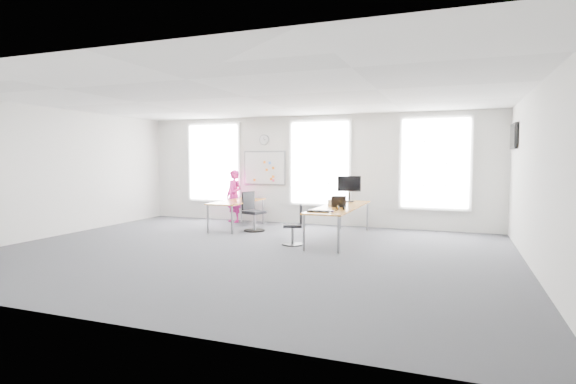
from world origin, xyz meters
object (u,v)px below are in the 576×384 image
at_px(chair_right, 295,227).
at_px(monitor, 349,186).
at_px(headphones, 341,208).
at_px(desk_left, 237,203).
at_px(chair_left, 253,214).
at_px(person, 234,196).
at_px(keyboard, 319,211).
at_px(desk_right, 340,208).

bearing_deg(chair_right, monitor, 141.63).
distance_m(headphones, monitor, 1.81).
bearing_deg(desk_left, headphones, -22.78).
xyz_separation_m(chair_left, headphones, (2.52, -1.03, 0.36)).
relative_size(person, keyboard, 3.32).
height_order(person, headphones, person).
xyz_separation_m(person, keyboard, (3.37, -2.82, 0.01)).
relative_size(desk_right, headphones, 18.71).
xyz_separation_m(desk_left, person, (-0.60, 0.97, 0.09)).
xyz_separation_m(person, monitor, (3.47, -0.51, 0.39)).
bearing_deg(headphones, keyboard, -136.79).
distance_m(person, headphones, 4.34).
height_order(chair_right, chair_left, chair_left).
relative_size(chair_left, headphones, 6.00).
xyz_separation_m(keyboard, monitor, (0.09, 2.31, 0.37)).
bearing_deg(desk_right, chair_left, 170.52).
bearing_deg(keyboard, desk_left, 139.85).
height_order(desk_right, chair_right, chair_right).
xyz_separation_m(chair_right, chair_left, (-1.62, 1.35, 0.06)).
height_order(keyboard, headphones, headphones).
height_order(desk_left, headphones, headphones).
bearing_deg(chair_right, headphones, 89.11).
bearing_deg(person, monitor, 11.58).
bearing_deg(monitor, headphones, -100.08).
height_order(desk_right, desk_left, desk_right).
bearing_deg(desk_left, person, 121.48).
bearing_deg(headphones, desk_right, 89.53).
distance_m(desk_right, headphones, 0.67).
distance_m(chair_left, keyboard, 2.73).
relative_size(chair_right, chair_left, 0.87).
distance_m(chair_right, monitor, 2.32).
bearing_deg(chair_right, desk_right, 122.61).
height_order(desk_left, chair_left, chair_left).
height_order(keyboard, monitor, monitor).
bearing_deg(chair_left, desk_right, -82.12).
height_order(headphones, monitor, monitor).
height_order(desk_left, chair_right, chair_right).
bearing_deg(desk_left, keyboard, -33.59).
bearing_deg(keyboard, desk_right, 76.67).
bearing_deg(headphones, monitor, 81.14).
xyz_separation_m(person, headphones, (3.69, -2.27, 0.05)).
distance_m(chair_left, monitor, 2.51).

